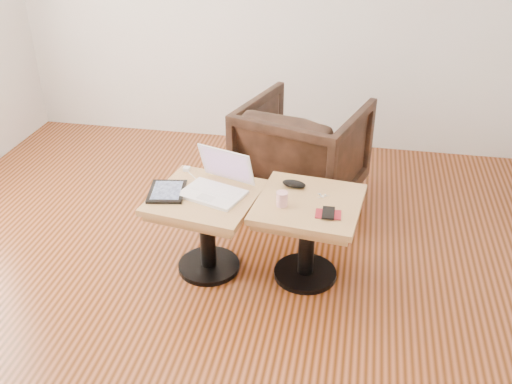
% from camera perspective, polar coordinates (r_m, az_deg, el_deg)
% --- Properties ---
extents(room_shell, '(4.52, 4.52, 2.71)m').
position_cam_1_polar(room_shell, '(2.86, -6.45, 11.54)').
color(room_shell, '#48210A').
rests_on(room_shell, ground).
extents(side_table_left, '(0.68, 0.68, 0.54)m').
position_cam_1_polar(side_table_left, '(3.47, -4.99, -2.18)').
color(side_table_left, black).
rests_on(side_table_left, ground).
extents(side_table_right, '(0.66, 0.66, 0.54)m').
position_cam_1_polar(side_table_right, '(3.40, 5.21, -2.87)').
color(side_table_right, black).
rests_on(side_table_right, ground).
extents(laptop, '(0.44, 0.42, 0.25)m').
position_cam_1_polar(laptop, '(3.40, -3.91, 0.79)').
color(laptop, white).
rests_on(laptop, side_table_left).
extents(tablet, '(0.25, 0.30, 0.02)m').
position_cam_1_polar(tablet, '(3.44, -8.89, 0.06)').
color(tablet, black).
rests_on(tablet, side_table_left).
extents(charging_adapter, '(0.04, 0.04, 0.02)m').
position_cam_1_polar(charging_adapter, '(3.67, -6.97, 2.31)').
color(charging_adapter, white).
rests_on(charging_adapter, side_table_left).
extents(glasses_case, '(0.16, 0.09, 0.05)m').
position_cam_1_polar(glasses_case, '(3.46, 3.82, 0.82)').
color(glasses_case, black).
rests_on(glasses_case, side_table_right).
extents(striped_cup, '(0.08, 0.08, 0.09)m').
position_cam_1_polar(striped_cup, '(3.26, 2.62, -0.69)').
color(striped_cup, '#E7687E').
rests_on(striped_cup, side_table_right).
extents(earbuds_tangle, '(0.06, 0.04, 0.01)m').
position_cam_1_polar(earbuds_tangle, '(3.39, 6.65, -0.33)').
color(earbuds_tangle, white).
rests_on(earbuds_tangle, side_table_right).
extents(phone_on_sleeve, '(0.15, 0.13, 0.02)m').
position_cam_1_polar(phone_on_sleeve, '(3.21, 7.24, -2.16)').
color(phone_on_sleeve, maroon).
rests_on(phone_on_sleeve, side_table_right).
extents(armchair, '(1.04, 1.06, 0.77)m').
position_cam_1_polar(armchair, '(4.28, 4.67, 4.09)').
color(armchair, black).
rests_on(armchair, ground).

